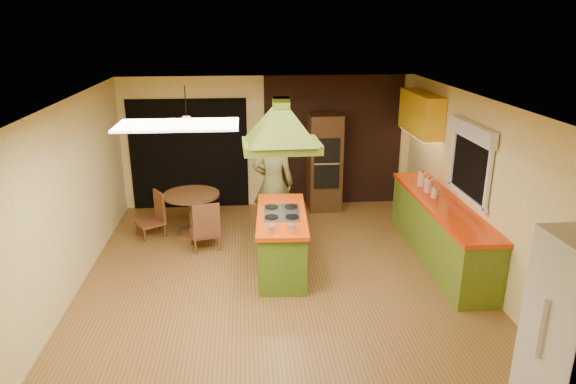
{
  "coord_description": "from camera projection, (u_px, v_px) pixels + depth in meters",
  "views": [
    {
      "loc": [
        -0.44,
        -6.3,
        3.49
      ],
      "look_at": [
        0.15,
        0.57,
        1.15
      ],
      "focal_mm": 32.0,
      "sensor_mm": 36.0,
      "label": 1
    }
  ],
  "objects": [
    {
      "name": "ground",
      "position": [
        281.0,
        284.0,
        7.1
      ],
      "size": [
        6.5,
        6.5,
        0.0
      ],
      "primitive_type": "plane",
      "color": "olive",
      "rests_on": "ground"
    },
    {
      "name": "room_walls",
      "position": [
        280.0,
        199.0,
        6.7
      ],
      "size": [
        5.5,
        6.5,
        6.5
      ],
      "color": "#FEF4B6",
      "rests_on": "ground"
    },
    {
      "name": "ceiling_plane",
      "position": [
        280.0,
        103.0,
        6.3
      ],
      "size": [
        6.5,
        6.5,
        0.0
      ],
      "primitive_type": "plane",
      "rotation": [
        3.14,
        0.0,
        0.0
      ],
      "color": "silver",
      "rests_on": "room_walls"
    },
    {
      "name": "brick_panel",
      "position": [
        333.0,
        141.0,
        9.85
      ],
      "size": [
        2.64,
        0.03,
        2.5
      ],
      "primitive_type": "cube",
      "color": "#381E14",
      "rests_on": "ground"
    },
    {
      "name": "nook_opening",
      "position": [
        189.0,
        154.0,
        9.69
      ],
      "size": [
        2.2,
        0.03,
        2.1
      ],
      "primitive_type": "cube",
      "color": "black",
      "rests_on": "ground"
    },
    {
      "name": "right_counter",
      "position": [
        440.0,
        230.0,
        7.72
      ],
      "size": [
        0.62,
        3.05,
        0.92
      ],
      "color": "olive",
      "rests_on": "ground"
    },
    {
      "name": "upper_cabinets",
      "position": [
        421.0,
        113.0,
        8.76
      ],
      "size": [
        0.34,
        1.4,
        0.7
      ],
      "primitive_type": "cube",
      "color": "yellow",
      "rests_on": "room_walls"
    },
    {
      "name": "window_right",
      "position": [
        471.0,
        149.0,
        7.13
      ],
      "size": [
        0.12,
        1.35,
        1.06
      ],
      "color": "black",
      "rests_on": "room_walls"
    },
    {
      "name": "fluor_panel",
      "position": [
        178.0,
        125.0,
        5.08
      ],
      "size": [
        1.2,
        0.6,
        0.03
      ],
      "primitive_type": "cube",
      "color": "white",
      "rests_on": "ceiling_plane"
    },
    {
      "name": "kitchen_island",
      "position": [
        282.0,
        241.0,
        7.41
      ],
      "size": [
        0.79,
        1.76,
        0.88
      ],
      "rotation": [
        0.0,
        0.0,
        -0.06
      ],
      "color": "#567C1F",
      "rests_on": "ground"
    },
    {
      "name": "range_hood",
      "position": [
        281.0,
        116.0,
        6.83
      ],
      "size": [
        1.06,
        0.78,
        0.79
      ],
      "rotation": [
        0.0,
        0.0,
        0.04
      ],
      "color": "#5A6C1B",
      "rests_on": "ceiling_plane"
    },
    {
      "name": "man",
      "position": [
        273.0,
        184.0,
        8.39
      ],
      "size": [
        0.71,
        0.5,
        1.84
      ],
      "primitive_type": "imported",
      "rotation": [
        0.0,
        0.0,
        3.05
      ],
      "color": "brown",
      "rests_on": "ground"
    },
    {
      "name": "wall_oven",
      "position": [
        324.0,
        162.0,
        9.67
      ],
      "size": [
        0.62,
        0.62,
        1.83
      ],
      "rotation": [
        0.0,
        0.0,
        0.03
      ],
      "color": "#4F3219",
      "rests_on": "ground"
    },
    {
      "name": "dining_table",
      "position": [
        192.0,
        205.0,
        8.67
      ],
      "size": [
        0.94,
        0.94,
        0.71
      ],
      "rotation": [
        0.0,
        0.0,
        0.25
      ],
      "color": "brown",
      "rests_on": "ground"
    },
    {
      "name": "chair_left",
      "position": [
        150.0,
        215.0,
        8.56
      ],
      "size": [
        0.57,
        0.57,
        0.75
      ],
      "primitive_type": null,
      "rotation": [
        0.0,
        0.0,
        -1.02
      ],
      "color": "brown",
      "rests_on": "ground"
    },
    {
      "name": "chair_near",
      "position": [
        205.0,
        224.0,
        8.11
      ],
      "size": [
        0.53,
        0.53,
        0.8
      ],
      "primitive_type": null,
      "rotation": [
        0.0,
        0.0,
        3.39
      ],
      "color": "brown",
      "rests_on": "ground"
    },
    {
      "name": "pendant_lamp",
      "position": [
        187.0,
        123.0,
        8.22
      ],
      "size": [
        0.34,
        0.34,
        0.2
      ],
      "primitive_type": "cone",
      "rotation": [
        0.0,
        0.0,
        0.08
      ],
      "color": "#FF9E3F",
      "rests_on": "ceiling_plane"
    },
    {
      "name": "canister_large",
      "position": [
        422.0,
        179.0,
        8.29
      ],
      "size": [
        0.15,
        0.15,
        0.21
      ],
      "primitive_type": "cylinder",
      "rotation": [
        0.0,
        0.0,
        0.03
      ],
      "color": "beige",
      "rests_on": "right_counter"
    },
    {
      "name": "canister_medium",
      "position": [
        429.0,
        185.0,
        7.99
      ],
      "size": [
        0.16,
        0.16,
        0.21
      ],
      "primitive_type": "cylinder",
      "rotation": [
        0.0,
        0.0,
        -0.09
      ],
      "color": "beige",
      "rests_on": "right_counter"
    },
    {
      "name": "canister_small",
      "position": [
        435.0,
        193.0,
        7.74
      ],
      "size": [
        0.15,
        0.15,
        0.15
      ],
      "primitive_type": "cylinder",
      "rotation": [
        0.0,
        0.0,
        -0.39
      ],
      "color": "beige",
      "rests_on": "right_counter"
    }
  ]
}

